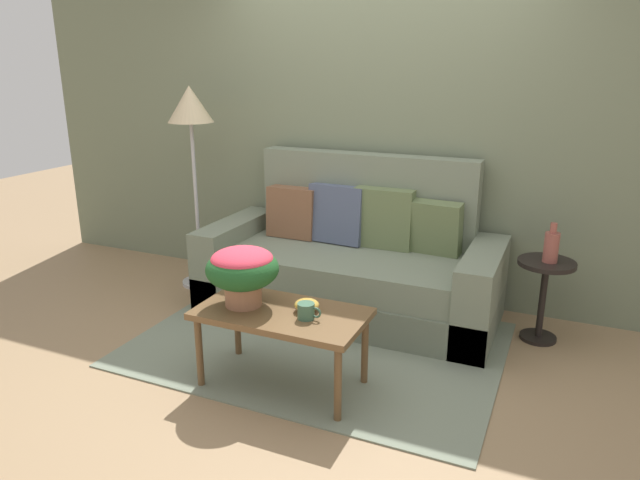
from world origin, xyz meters
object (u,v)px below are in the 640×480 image
Objects in this scene: coffee_table at (282,319)px; table_vase at (551,246)px; potted_plant at (242,269)px; floor_lamp at (191,121)px; couch at (351,265)px; coffee_mug at (307,311)px; snack_bowl at (307,305)px; side_table at (544,286)px.

coffee_table is 3.64× the size of table_vase.
floor_lamp is at bearing 134.39° from potted_plant.
couch is 15.77× the size of coffee_mug.
couch is 1.41m from table_vase.
coffee_mug is (0.21, -1.23, 0.17)m from couch.
table_vase is at bearing 43.85° from snack_bowl.
potted_plant is at bearing -177.16° from coffee_table.
couch is 15.48× the size of snack_bowl.
couch is at bearing 98.28° from snack_bowl.
coffee_mug is at bearing -3.33° from potted_plant.
snack_bowl reaches higher than coffee_table.
side_table reaches higher than coffee_table.
couch is 1.36m from side_table.
side_table is 2.14× the size of table_vase.
coffee_table is at bearing 168.28° from coffee_mug.
coffee_mug is at bearing -65.51° from snack_bowl.
coffee_table is at bearing -88.40° from couch.
floor_lamp is at bearing 143.95° from snack_bowl.
coffee_table is 0.17m from snack_bowl.
table_vase is (0.02, -0.01, 0.28)m from side_table.
table_vase is at bearing 46.93° from coffee_mug.
couch is at bearing 80.32° from potted_plant.
side_table is 4.09× the size of coffee_mug.
coffee_mug is 0.10m from snack_bowl.
potted_plant is 2.97× the size of snack_bowl.
table_vase is at bearing -37.51° from side_table.
coffee_mug is (1.56, -1.19, -0.85)m from floor_lamp.
coffee_table is at bearing 2.84° from potted_plant.
side_table is 1.68m from snack_bowl.
coffee_table is 0.59× the size of floor_lamp.
potted_plant is at bearing -170.18° from snack_bowl.
table_vase is at bearing 0.76° from couch.
floor_lamp is (-2.71, -0.07, 0.98)m from side_table.
coffee_table is at bearing -158.42° from snack_bowl.
table_vase is (1.58, 1.23, -0.02)m from potted_plant.
coffee_mug reaches higher than snack_bowl.
coffee_mug is at bearing -132.44° from side_table.
floor_lamp is 3.92× the size of potted_plant.
coffee_table is 1.70× the size of side_table.
side_table is at bearing 1.47° from floor_lamp.
potted_plant is (1.14, -1.17, -0.67)m from floor_lamp.
couch is at bearing 91.60° from coffee_table.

